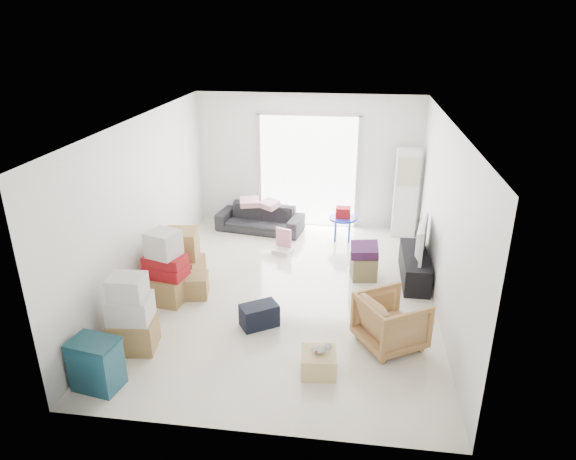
% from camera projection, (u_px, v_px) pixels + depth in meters
% --- Properties ---
extents(room_shell, '(4.98, 6.48, 3.18)m').
position_uv_depth(room_shell, '(288.00, 213.00, 7.61)').
color(room_shell, white).
rests_on(room_shell, ground).
extents(sliding_door, '(2.10, 0.04, 2.33)m').
position_uv_depth(sliding_door, '(308.00, 167.00, 10.38)').
color(sliding_door, white).
rests_on(sliding_door, room_shell).
extents(ac_tower, '(0.45, 0.30, 1.75)m').
position_uv_depth(ac_tower, '(406.00, 193.00, 9.97)').
color(ac_tower, white).
rests_on(ac_tower, room_shell).
extents(tv_console, '(0.41, 1.35, 0.45)m').
position_uv_depth(tv_console, '(414.00, 267.00, 8.47)').
color(tv_console, black).
rests_on(tv_console, room_shell).
extents(television, '(0.73, 1.06, 0.13)m').
position_uv_depth(television, '(416.00, 251.00, 8.36)').
color(television, black).
rests_on(television, tv_console).
extents(sofa, '(1.79, 0.78, 0.68)m').
position_uv_depth(sofa, '(260.00, 215.00, 10.40)').
color(sofa, '#28282D').
rests_on(sofa, room_shell).
extents(pillow_left, '(0.46, 0.40, 0.12)m').
position_uv_depth(pillow_left, '(249.00, 195.00, 10.30)').
color(pillow_left, '#D49BA4').
rests_on(pillow_left, sofa).
extents(pillow_right, '(0.50, 0.48, 0.13)m').
position_uv_depth(pillow_right, '(270.00, 197.00, 10.17)').
color(pillow_right, '#D49BA4').
rests_on(pillow_right, sofa).
extents(armchair, '(1.01, 1.02, 0.78)m').
position_uv_depth(armchair, '(391.00, 319.00, 6.67)').
color(armchair, '#B27E4F').
rests_on(armchair, room_shell).
extents(storage_bins, '(0.61, 0.47, 0.63)m').
position_uv_depth(storage_bins, '(96.00, 364.00, 5.92)').
color(storage_bins, navy).
rests_on(storage_bins, room_shell).
extents(box_stack_a, '(0.63, 0.55, 1.05)m').
position_uv_depth(box_stack_a, '(131.00, 317.00, 6.58)').
color(box_stack_a, '#A4834A').
rests_on(box_stack_a, room_shell).
extents(box_stack_b, '(0.67, 0.63, 1.14)m').
position_uv_depth(box_stack_b, '(166.00, 271.00, 7.73)').
color(box_stack_b, '#A4834A').
rests_on(box_stack_b, room_shell).
extents(box_stack_c, '(0.66, 0.57, 0.88)m').
position_uv_depth(box_stack_c, '(182.00, 256.00, 8.36)').
color(box_stack_c, '#A4834A').
rests_on(box_stack_c, room_shell).
extents(loose_box, '(0.50, 0.50, 0.35)m').
position_uv_depth(loose_box, '(194.00, 285.00, 7.97)').
color(loose_box, '#A4834A').
rests_on(loose_box, room_shell).
extents(duffel_bag, '(0.60, 0.53, 0.33)m').
position_uv_depth(duffel_bag, '(259.00, 315.00, 7.19)').
color(duffel_bag, black).
rests_on(duffel_bag, room_shell).
extents(ottoman, '(0.46, 0.46, 0.40)m').
position_uv_depth(ottoman, '(363.00, 267.00, 8.52)').
color(ottoman, olive).
rests_on(ottoman, room_shell).
extents(blanket, '(0.45, 0.45, 0.14)m').
position_uv_depth(blanket, '(364.00, 252.00, 8.42)').
color(blanket, '#3E1C48').
rests_on(blanket, ottoman).
extents(kids_table, '(0.54, 0.54, 0.66)m').
position_uv_depth(kids_table, '(343.00, 217.00, 9.91)').
color(kids_table, blue).
rests_on(kids_table, room_shell).
extents(toy_walker, '(0.41, 0.39, 0.44)m').
position_uv_depth(toy_walker, '(283.00, 246.00, 9.49)').
color(toy_walker, silver).
rests_on(toy_walker, room_shell).
extents(wood_crate, '(0.46, 0.46, 0.28)m').
position_uv_depth(wood_crate, '(319.00, 363.00, 6.23)').
color(wood_crate, '#E2C882').
rests_on(wood_crate, room_shell).
extents(plush_bunny, '(0.25, 0.15, 0.13)m').
position_uv_depth(plush_bunny, '(321.00, 349.00, 6.16)').
color(plush_bunny, '#B2ADA8').
rests_on(plush_bunny, wood_crate).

